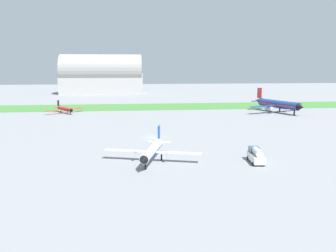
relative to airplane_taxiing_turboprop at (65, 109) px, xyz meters
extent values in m
plane|color=gray|center=(35.51, -54.30, -1.93)|extent=(600.00, 600.00, 0.00)
cube|color=#3D7533|center=(35.51, 19.57, -1.89)|extent=(360.00, 28.00, 0.08)
cylinder|color=red|center=(0.19, -0.25, -0.01)|extent=(8.27, 10.14, 1.60)
cone|color=black|center=(4.08, -5.34, -0.01)|extent=(2.22, 2.23, 1.57)
cone|color=red|center=(-3.89, 5.10, 0.19)|extent=(2.51, 2.66, 1.44)
cube|color=black|center=(0.19, -0.25, -0.13)|extent=(7.91, 9.65, 0.22)
cube|color=red|center=(3.50, 2.68, -0.29)|extent=(7.69, 6.24, 0.16)
cube|color=red|center=(-3.51, -2.67, -0.29)|extent=(7.69, 6.24, 0.16)
cylinder|color=#B7BABF|center=(2.51, 1.36, -0.29)|extent=(1.19, 1.33, 0.51)
cylinder|color=#B7BABF|center=(-1.98, -2.06, -0.29)|extent=(1.19, 1.33, 0.51)
cube|color=black|center=(-3.70, 4.85, 2.07)|extent=(1.03, 1.26, 2.56)
cube|color=red|center=(-2.81, 5.53, 0.15)|extent=(2.37, 2.13, 0.13)
cube|color=red|center=(-4.59, 4.17, 0.15)|extent=(2.37, 2.13, 0.13)
cylinder|color=black|center=(3.10, -4.07, -1.37)|extent=(0.29, 0.29, 1.12)
cylinder|color=black|center=(0.96, 1.35, -1.37)|extent=(0.29, 0.29, 1.12)
cylinder|color=black|center=(-1.56, -0.57, -1.37)|extent=(0.29, 0.29, 1.12)
cylinder|color=navy|center=(94.17, -8.10, 1.87)|extent=(10.98, 21.64, 3.35)
cone|color=black|center=(98.54, -19.46, 1.87)|extent=(4.15, 4.01, 3.28)
cone|color=navy|center=(89.59, 3.83, 2.29)|extent=(4.34, 5.05, 3.01)
cube|color=red|center=(94.17, -8.10, 1.62)|extent=(10.60, 20.53, 0.47)
cube|color=navy|center=(100.77, -4.91, 1.28)|extent=(14.39, 7.22, 0.33)
cube|color=navy|center=(87.14, -10.15, 1.28)|extent=(14.39, 7.22, 0.33)
cylinder|color=#B7BABF|center=(98.32, -5.86, 0.09)|extent=(3.03, 4.07, 1.84)
cylinder|color=#B7BABF|center=(89.59, -9.21, 0.09)|extent=(3.03, 4.07, 1.84)
cube|color=red|center=(89.81, 3.26, 5.97)|extent=(1.36, 2.70, 4.87)
cube|color=navy|center=(91.80, 4.02, 2.20)|extent=(4.63, 3.23, 0.27)
cube|color=navy|center=(87.82, 2.49, 2.20)|extent=(4.63, 3.23, 0.27)
cylinder|color=black|center=(97.45, -16.62, -0.87)|extent=(0.60, 0.60, 2.13)
cylinder|color=black|center=(96.08, -5.74, -0.87)|extent=(0.60, 0.60, 2.13)
cylinder|color=black|center=(91.18, -7.62, -0.87)|extent=(0.60, 0.60, 2.13)
cylinder|color=white|center=(33.76, -78.38, 0.40)|extent=(5.71, 13.99, 1.94)
cone|color=black|center=(31.62, -85.86, 0.40)|extent=(2.37, 2.39, 1.91)
cone|color=white|center=(36.00, -70.53, 0.64)|extent=(2.43, 3.10, 1.75)
cube|color=#19479E|center=(33.76, -78.38, 0.25)|extent=(5.54, 13.26, 0.27)
cube|color=white|center=(39.00, -79.48, 0.06)|extent=(10.65, 4.24, 0.19)
cube|color=white|center=(28.72, -76.54, 0.06)|extent=(10.65, 4.24, 0.19)
cylinder|color=#B7BABF|center=(37.00, -79.47, 0.06)|extent=(1.03, 1.67, 0.62)
cylinder|color=#B7BABF|center=(30.42, -77.59, 0.06)|extent=(1.03, 1.67, 0.62)
cube|color=#19479E|center=(35.89, -70.91, 2.93)|extent=(0.70, 1.75, 3.11)
cube|color=white|center=(37.20, -71.28, 0.59)|extent=(2.94, 1.87, 0.16)
cube|color=white|center=(34.58, -70.53, 0.59)|extent=(2.94, 1.87, 0.16)
cylinder|color=black|center=(32.16, -83.99, -1.25)|extent=(0.35, 0.35, 1.36)
cylinder|color=black|center=(35.87, -77.98, -1.25)|extent=(0.35, 0.35, 1.36)
cylinder|color=black|center=(32.17, -76.92, -1.25)|extent=(0.35, 0.35, 1.36)
cube|color=white|center=(55.80, -81.62, -0.88)|extent=(3.07, 6.72, 1.40)
cylinder|color=silver|center=(55.72, -82.39, 0.58)|extent=(1.90, 3.72, 1.54)
cube|color=#334C60|center=(55.99, -79.81, 0.42)|extent=(2.25, 2.54, 1.20)
cylinder|color=black|center=(54.84, -79.23, -1.58)|extent=(0.32, 0.72, 0.70)
cylinder|color=black|center=(57.23, -79.48, -1.58)|extent=(0.32, 0.72, 0.70)
cylinder|color=black|center=(54.37, -83.75, -1.58)|extent=(0.32, 0.72, 0.70)
cylinder|color=black|center=(56.75, -84.00, -1.58)|extent=(0.32, 0.72, 0.70)
cube|color=#BCB7B2|center=(6.80, 107.94, 5.59)|extent=(61.00, 22.02, 15.05)
cylinder|color=gray|center=(6.80, 107.94, 15.32)|extent=(59.78, 24.22, 24.22)
camera|label=1|loc=(29.94, -146.45, 18.17)|focal=34.93mm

